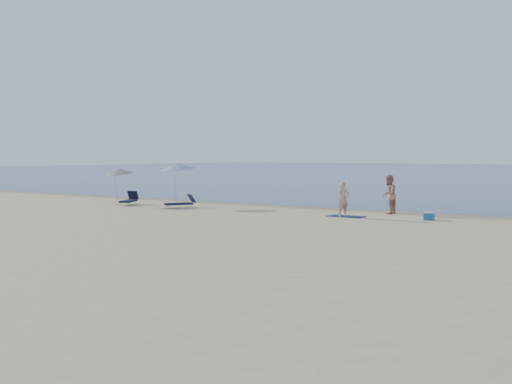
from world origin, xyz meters
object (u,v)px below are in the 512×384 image
(person_right, at_px, (389,194))
(person_left, at_px, (343,199))
(blue_cooler, at_px, (429,217))
(umbrella_near, at_px, (178,166))

(person_right, bearing_deg, person_left, -26.10)
(person_right, xyz_separation_m, blue_cooler, (2.71, -1.85, -0.82))
(person_right, height_order, blue_cooler, person_right)
(blue_cooler, bearing_deg, person_left, -175.90)
(person_right, bearing_deg, umbrella_near, -82.05)
(person_left, height_order, person_right, person_right)
(blue_cooler, distance_m, umbrella_near, 14.94)
(blue_cooler, xyz_separation_m, umbrella_near, (-14.79, -0.17, 2.13))
(person_right, bearing_deg, blue_cooler, 54.09)
(person_left, xyz_separation_m, person_right, (1.20, 2.63, 0.14))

